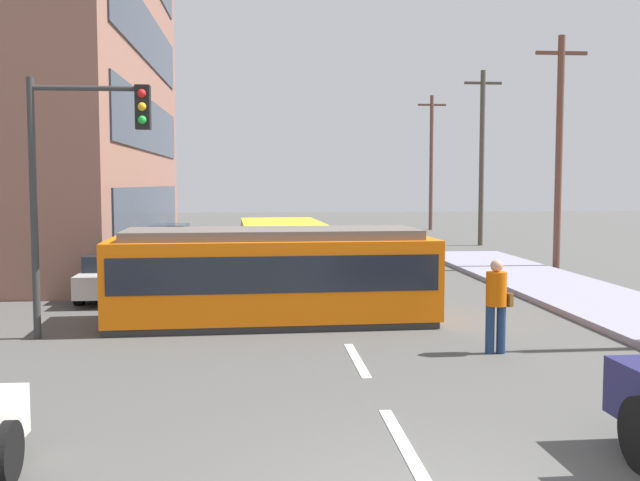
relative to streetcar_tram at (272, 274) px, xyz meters
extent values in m
plane|color=#4D4D4A|center=(1.37, 0.47, -1.05)|extent=(120.00, 120.00, 0.00)
cube|color=silver|center=(1.37, -7.53, -1.04)|extent=(0.16, 2.40, 0.01)
cube|color=silver|center=(1.37, -3.53, -1.04)|extent=(0.16, 2.40, 0.01)
cube|color=silver|center=(1.37, 6.00, -1.04)|extent=(0.16, 2.40, 0.01)
cube|color=silver|center=(1.37, 12.00, -1.04)|extent=(0.16, 2.40, 0.01)
cube|color=#2D3847|center=(-4.26, 11.97, 0.87)|extent=(0.06, 14.66, 1.92)
cube|color=#2D3847|center=(-4.26, 11.97, 4.07)|extent=(0.06, 14.66, 1.92)
cube|color=#2D3847|center=(-4.26, 11.97, 7.27)|extent=(0.06, 14.66, 1.92)
cube|color=orange|center=(0.00, 0.00, -0.06)|extent=(7.00, 2.80, 1.68)
cube|color=#2D2D2D|center=(0.00, 0.00, -0.97)|extent=(6.86, 2.67, 0.15)
cube|color=#635C57|center=(0.00, 0.00, 0.88)|extent=(6.30, 2.39, 0.20)
cube|color=#1E232D|center=(0.00, 0.00, 0.14)|extent=(6.73, 2.83, 0.74)
cube|color=gold|center=(0.44, 7.66, -0.01)|extent=(2.73, 5.93, 1.48)
cube|color=black|center=(0.55, 4.80, 0.21)|extent=(2.25, 0.21, 0.89)
cube|color=black|center=(0.44, 7.66, 0.26)|extent=(2.73, 5.06, 0.59)
cylinder|color=black|center=(0.51, 5.80, -0.60)|extent=(2.58, 1.00, 0.90)
cylinder|color=black|center=(0.37, 9.53, -0.60)|extent=(2.58, 1.00, 0.90)
cylinder|color=navy|center=(3.77, -3.25, -0.62)|extent=(0.16, 0.16, 0.85)
cylinder|color=navy|center=(3.97, -3.25, -0.62)|extent=(0.16, 0.16, 0.85)
cylinder|color=#D35505|center=(3.87, -3.25, 0.10)|extent=(0.36, 0.36, 0.60)
sphere|color=tan|center=(3.87, -3.25, 0.51)|extent=(0.22, 0.22, 0.22)
cube|color=brown|center=(4.09, -3.20, -0.10)|extent=(0.19, 0.22, 0.24)
cylinder|color=black|center=(-2.83, -8.35, -0.73)|extent=(0.22, 0.64, 0.64)
cube|color=beige|center=(-3.82, 4.00, -0.53)|extent=(1.98, 4.49, 0.55)
cube|color=black|center=(-3.82, 3.85, -0.06)|extent=(1.78, 2.49, 0.40)
cylinder|color=black|center=(-4.79, 5.31, -0.73)|extent=(0.24, 0.65, 0.64)
cylinder|color=black|center=(-2.93, 5.36, -0.73)|extent=(0.24, 0.65, 0.64)
cylinder|color=black|center=(-4.72, 2.64, -0.73)|extent=(0.24, 0.65, 0.64)
cylinder|color=black|center=(-2.86, 2.69, -0.73)|extent=(0.24, 0.65, 0.64)
cube|color=navy|center=(-3.71, 10.36, -0.53)|extent=(1.81, 4.42, 0.55)
cube|color=black|center=(-3.72, 10.21, -0.06)|extent=(1.62, 2.45, 0.40)
cylinder|color=black|center=(-4.53, 11.69, -0.73)|extent=(0.24, 0.65, 0.64)
cylinder|color=black|center=(-2.83, 11.65, -0.73)|extent=(0.24, 0.65, 0.64)
cylinder|color=black|center=(-4.60, 9.06, -0.73)|extent=(0.24, 0.65, 0.64)
cylinder|color=black|center=(-2.90, 9.02, -0.73)|extent=(0.24, 0.65, 0.64)
cube|color=silver|center=(-4.27, 17.21, -0.53)|extent=(1.74, 4.54, 0.55)
cube|color=black|center=(-4.27, 17.06, -0.06)|extent=(1.60, 2.50, 0.40)
cylinder|color=black|center=(-5.13, 18.57, -0.73)|extent=(0.22, 0.64, 0.64)
cylinder|color=black|center=(-3.40, 18.56, -0.73)|extent=(0.22, 0.64, 0.64)
cylinder|color=black|center=(-5.14, 15.85, -0.73)|extent=(0.22, 0.64, 0.64)
cylinder|color=black|center=(-3.41, 15.84, -0.73)|extent=(0.22, 0.64, 0.64)
cylinder|color=#333333|center=(-4.58, -1.28, 1.45)|extent=(0.14, 0.14, 5.00)
cylinder|color=#333333|center=(-3.53, -1.28, 3.76)|extent=(2.09, 0.10, 0.10)
cube|color=black|center=(-2.48, -1.28, 3.41)|extent=(0.28, 0.24, 0.84)
sphere|color=red|center=(-2.48, -1.41, 3.66)|extent=(0.16, 0.16, 0.16)
sphere|color=gold|center=(-2.48, -1.41, 3.41)|extent=(0.16, 0.16, 0.16)
sphere|color=green|center=(-2.48, -1.41, 3.16)|extent=(0.16, 0.16, 0.16)
cylinder|color=brown|center=(10.09, 9.01, 2.98)|extent=(0.24, 0.24, 8.06)
cube|color=brown|center=(10.09, 9.01, 6.41)|extent=(1.80, 0.12, 0.12)
cylinder|color=#4B4438|center=(10.42, 18.89, 3.14)|extent=(0.24, 0.24, 8.37)
cube|color=#4B4438|center=(10.42, 18.89, 6.72)|extent=(1.80, 0.12, 0.12)
cylinder|color=brown|center=(10.75, 30.65, 3.24)|extent=(0.24, 0.24, 8.59)
cube|color=brown|center=(10.75, 30.65, 6.94)|extent=(1.80, 0.12, 0.12)
camera|label=1|loc=(-0.28, -15.68, 1.95)|focal=41.08mm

